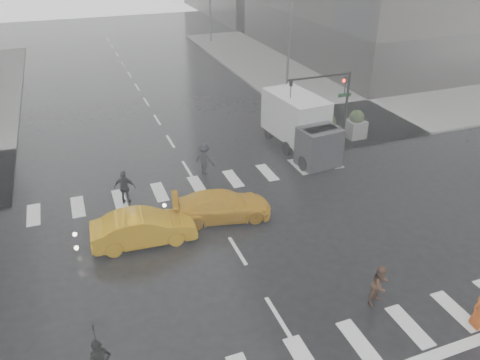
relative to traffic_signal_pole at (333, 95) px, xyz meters
name	(u,v)px	position (x,y,z in m)	size (l,w,h in m)	color
ground	(237,251)	(-9.01, -8.01, -3.22)	(120.00, 120.00, 0.00)	black
sidewalk_ne	(379,83)	(10.49, 9.49, -3.14)	(35.00, 35.00, 0.15)	gray
road_markings	(237,251)	(-9.01, -8.01, -3.21)	(18.00, 48.00, 0.01)	silver
traffic_signal_pole	(333,95)	(0.00, 0.00, 0.00)	(4.45, 0.42, 4.50)	black
street_lamp_near	(288,30)	(1.86, 9.99, 1.73)	(2.15, 0.22, 9.00)	#59595B
planter_west	(299,134)	(-2.01, 0.19, -2.23)	(1.10, 1.10, 1.80)	gray
planter_mid	(328,129)	(-0.01, 0.19, -2.23)	(1.10, 1.10, 1.80)	gray
planter_east	(356,125)	(1.99, 0.19, -2.23)	(1.10, 1.10, 1.80)	gray
pedestrian_black	(97,347)	(-14.96, -12.68, -1.63)	(1.03, 1.05, 2.43)	black
pedestrian_brown	(380,285)	(-5.35, -12.64, -2.42)	(0.78, 0.61, 1.60)	#4D2C1B
pedestrian_far_a	(125,187)	(-12.73, -2.50, -2.33)	(1.03, 0.63, 1.77)	black
pedestrian_far_b	(204,159)	(-8.23, -0.89, -2.33)	(1.15, 0.63, 1.78)	black
taxi_mid	(144,228)	(-12.50, -6.01, -2.50)	(1.52, 4.37, 1.44)	#EAA10C
taxi_rear	(222,206)	(-8.78, -5.39, -2.56)	(1.84, 3.99, 1.31)	#EAA10C
box_truck	(301,124)	(-2.03, -0.09, -1.51)	(2.26, 6.03, 3.20)	silver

